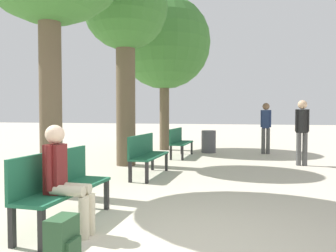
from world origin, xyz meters
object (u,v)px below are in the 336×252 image
Objects in this scene: person_seated at (64,176)px; pedestrian_mid at (302,128)px; bench_row_1 at (146,152)px; bench_row_2 at (179,140)px; tree_row_1 at (125,14)px; trash_bin at (209,142)px; bench_row_0 at (60,182)px; tree_row_2 at (164,43)px; pedestrian_near at (266,125)px; backpack at (63,242)px.

person_seated is 6.90m from pedestrian_mid.
bench_row_1 and bench_row_2 have the same top height.
tree_row_1 is (-1.01, 1.31, 3.50)m from bench_row_1.
person_seated is 1.60× the size of trash_bin.
bench_row_0 is 9.30m from tree_row_2.
pedestrian_mid is at bearing 61.09° from person_seated.
pedestrian_mid is at bearing -14.14° from bench_row_2.
tree_row_2 is 4.84m from pedestrian_near.
bench_row_0 is 0.30× the size of tree_row_1.
tree_row_2 reaches higher than tree_row_1.
bench_row_1 is at bearing -90.00° from bench_row_2.
backpack is at bearing -90.70° from trash_bin.
tree_row_2 reaches higher than backpack.
tree_row_1 is at bearing -136.44° from pedestrian_near.
tree_row_2 is at bearing 90.00° from tree_row_1.
pedestrian_mid is (0.85, -2.43, -0.01)m from pedestrian_near.
bench_row_1 reaches higher than trash_bin.
tree_row_1 is at bearing -117.63° from trash_bin.
bench_row_1 is 2.01× the size of trash_bin.
tree_row_1 is (-1.01, -2.02, 3.50)m from bench_row_2.
person_seated is 0.72× the size of pedestrian_mid.
trash_bin is at bearing 60.97° from bench_row_2.
pedestrian_mid is at bearing 13.74° from tree_row_1.
bench_row_0 is 8.64m from pedestrian_near.
backpack is (0.65, -4.30, -0.31)m from bench_row_1.
pedestrian_mid reaches higher than bench_row_2.
pedestrian_near is (2.72, 4.86, 0.47)m from bench_row_1.
bench_row_0 is 8.07m from trash_bin.
trash_bin is (0.76, 1.38, -0.14)m from bench_row_2.
bench_row_2 reaches higher than backpack.
bench_row_0 is at bearing 123.88° from backpack.
backpack is 0.26× the size of pedestrian_near.
pedestrian_near is at bearing 4.49° from trash_bin.
person_seated reaches higher than bench_row_2.
backpack is (0.65, -0.97, -0.31)m from bench_row_0.
trash_bin is (-2.80, 2.27, -0.61)m from pedestrian_mid.
pedestrian_near reaches higher than trash_bin.
bench_row_2 is at bearing 90.00° from bench_row_0.
bench_row_2 is 1.26× the size of person_seated.
bench_row_1 is 1.26× the size of person_seated.
pedestrian_mid is at bearing -31.26° from tree_row_2.
bench_row_0 is 0.91× the size of pedestrian_mid.
tree_row_1 is 5.29m from trash_bin.
backpack is (0.42, -0.70, -0.46)m from person_seated.
person_seated is at bearing -75.84° from tree_row_1.
person_seated is (1.24, -8.81, -3.39)m from tree_row_2.
bench_row_1 is at bearing -99.21° from trash_bin.
backpack is 9.43m from pedestrian_near.
pedestrian_mid reaches higher than backpack.
trash_bin is at bearing 86.32° from person_seated.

